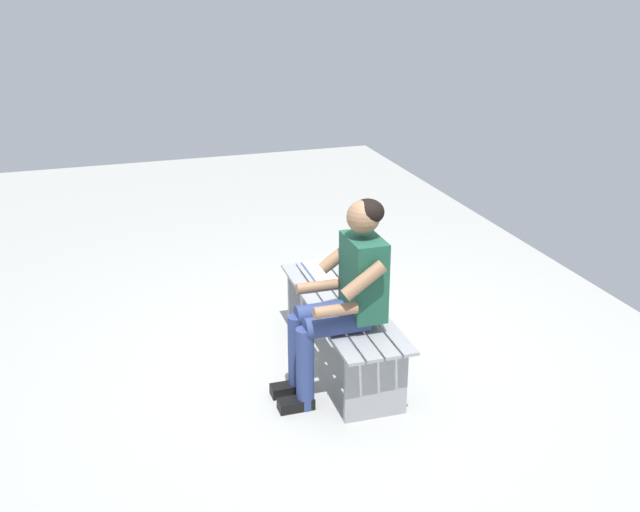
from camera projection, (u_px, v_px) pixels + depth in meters
ground_plane at (173, 324)px, 5.77m from camera, size 10.00×7.00×0.04m
bench_near at (341, 319)px, 5.01m from camera, size 1.55×0.47×0.47m
person_seated at (344, 292)px, 4.56m from camera, size 0.50×0.69×1.27m
apple at (341, 283)px, 5.16m from camera, size 0.08×0.08×0.08m
book_open at (319, 271)px, 5.44m from camera, size 0.41×0.17×0.02m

